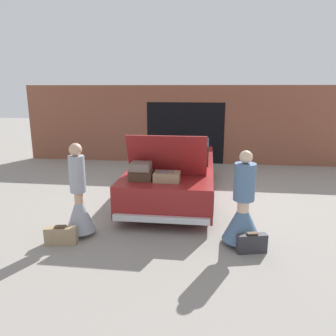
% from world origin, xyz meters
% --- Properties ---
extents(ground_plane, '(40.00, 40.00, 0.00)m').
position_xyz_m(ground_plane, '(0.00, 0.00, 0.00)').
color(ground_plane, gray).
extents(garage_wall_back, '(12.00, 0.14, 2.80)m').
position_xyz_m(garage_wall_back, '(0.00, 3.77, 1.39)').
color(garage_wall_back, brown).
rests_on(garage_wall_back, ground_plane).
extents(car, '(2.01, 4.80, 1.78)m').
position_xyz_m(car, '(-0.00, 0.00, 0.62)').
color(car, maroon).
rests_on(car, ground_plane).
extents(person_left, '(0.55, 0.55, 1.76)m').
position_xyz_m(person_left, '(-1.49, -2.66, 0.64)').
color(person_left, tan).
rests_on(person_left, ground_plane).
extents(person_right, '(0.70, 0.70, 1.69)m').
position_xyz_m(person_right, '(1.49, -2.64, 0.60)').
color(person_right, beige).
rests_on(person_right, ground_plane).
extents(suitcase_beside_left_person, '(0.58, 0.25, 0.34)m').
position_xyz_m(suitcase_beside_left_person, '(-1.69, -3.06, 0.16)').
color(suitcase_beside_left_person, '#9E8460').
rests_on(suitcase_beside_left_person, ground_plane).
extents(suitcase_beside_right_person, '(0.53, 0.26, 0.36)m').
position_xyz_m(suitcase_beside_right_person, '(1.63, -2.96, 0.17)').
color(suitcase_beside_right_person, '#2D2D33').
rests_on(suitcase_beside_right_person, ground_plane).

